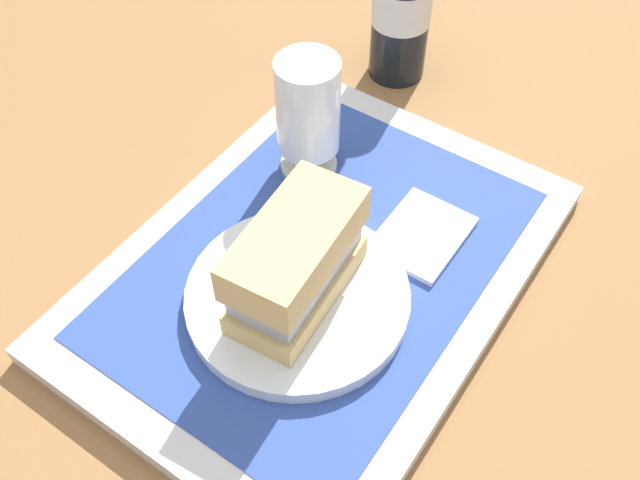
# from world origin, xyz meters

# --- Properties ---
(ground_plane) EXTENTS (3.00, 3.00, 0.00)m
(ground_plane) POSITION_xyz_m (0.00, 0.00, 0.00)
(ground_plane) COLOR olive
(tray) EXTENTS (0.44, 0.32, 0.02)m
(tray) POSITION_xyz_m (0.00, 0.00, 0.01)
(tray) COLOR silver
(tray) RESTS_ON ground_plane
(placemat) EXTENTS (0.38, 0.27, 0.00)m
(placemat) POSITION_xyz_m (0.00, 0.00, 0.02)
(placemat) COLOR #2D4793
(placemat) RESTS_ON tray
(plate) EXTENTS (0.19, 0.19, 0.01)m
(plate) POSITION_xyz_m (-0.05, -0.01, 0.03)
(plate) COLOR white
(plate) RESTS_ON placemat
(sandwich) EXTENTS (0.14, 0.08, 0.08)m
(sandwich) POSITION_xyz_m (-0.04, -0.01, 0.08)
(sandwich) COLOR tan
(sandwich) RESTS_ON plate
(beer_glass) EXTENTS (0.06, 0.06, 0.12)m
(beer_glass) POSITION_xyz_m (0.09, 0.08, 0.09)
(beer_glass) COLOR silver
(beer_glass) RESTS_ON placemat
(napkin_folded) EXTENTS (0.09, 0.07, 0.01)m
(napkin_folded) POSITION_xyz_m (0.08, -0.06, 0.02)
(napkin_folded) COLOR white
(napkin_folded) RESTS_ON placemat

